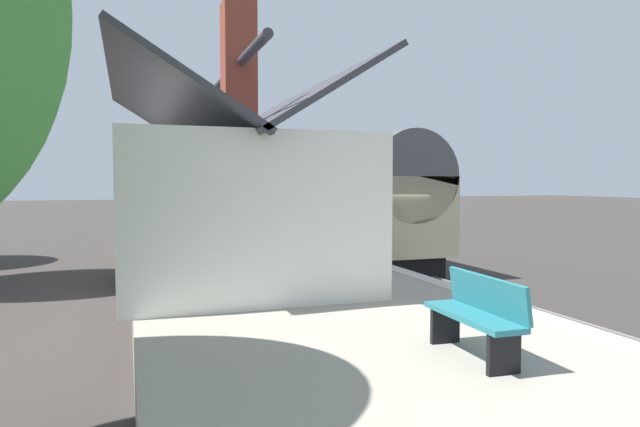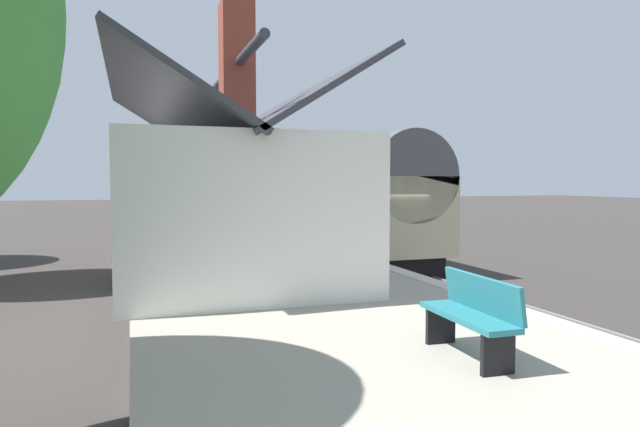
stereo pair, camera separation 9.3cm
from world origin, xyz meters
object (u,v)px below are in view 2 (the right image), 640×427
(planter_edge_far, at_px, (155,230))
(station_sign_board, at_px, (279,203))
(station_building, at_px, (224,203))
(planter_under_sign, at_px, (219,229))
(bench_platform_end, at_px, (240,227))
(bench_mid_platform, at_px, (472,314))
(train, at_px, (354,200))
(lamp_post_platform, at_px, (267,170))
(planter_by_door, at_px, (161,223))
(bench_near_building, at_px, (234,221))
(planter_bench_right, at_px, (199,217))

(planter_edge_far, bearing_deg, station_sign_board, -112.12)
(station_building, distance_m, planter_under_sign, 5.59)
(station_sign_board, bearing_deg, station_building, 156.13)
(bench_platform_end, height_order, planter_under_sign, planter_under_sign)
(bench_platform_end, relative_size, bench_mid_platform, 1.00)
(train, relative_size, lamp_post_platform, 2.89)
(planter_by_door, distance_m, station_sign_board, 4.50)
(train, height_order, station_sign_board, train)
(bench_near_building, bearing_deg, bench_platform_end, 173.45)
(planter_under_sign, relative_size, planter_edge_far, 0.92)
(lamp_post_platform, bearing_deg, planter_by_door, 60.45)
(bench_near_building, relative_size, planter_under_sign, 1.58)
(bench_platform_end, bearing_deg, planter_under_sign, 101.89)
(planter_bench_right, xyz_separation_m, lamp_post_platform, (-6.84, -1.50, 1.98))
(bench_mid_platform, height_order, planter_edge_far, bench_mid_platform)
(lamp_post_platform, xyz_separation_m, station_sign_board, (-0.51, -0.28, -1.10))
(train, distance_m, planter_bench_right, 8.60)
(train, height_order, planter_edge_far, train)
(station_building, bearing_deg, planter_edge_far, 7.32)
(station_building, distance_m, planter_by_door, 9.05)
(lamp_post_platform, bearing_deg, planter_edge_far, 73.43)
(planter_under_sign, bearing_deg, planter_edge_far, 33.51)
(bench_platform_end, bearing_deg, station_building, 165.93)
(lamp_post_platform, bearing_deg, bench_mid_platform, 175.90)
(planter_bench_right, distance_m, lamp_post_platform, 7.28)
(station_building, bearing_deg, bench_platform_end, -14.07)
(bench_near_building, bearing_deg, planter_by_door, 80.75)
(bench_platform_end, relative_size, planter_under_sign, 1.59)
(station_building, relative_size, lamp_post_platform, 2.35)
(bench_platform_end, xyz_separation_m, bench_near_building, (2.94, -0.34, 0.00))
(train, height_order, bench_mid_platform, train)
(bench_near_building, height_order, planter_by_door, bench_near_building)
(station_sign_board, bearing_deg, bench_platform_end, 121.70)
(train, relative_size, station_building, 1.23)
(bench_near_building, relative_size, station_sign_board, 0.89)
(bench_near_building, xyz_separation_m, planter_edge_far, (-0.44, 2.78, -0.21))
(planter_edge_far, distance_m, station_sign_board, 4.33)
(train, xyz_separation_m, lamp_post_platform, (0.39, 3.04, 1.02))
(planter_edge_far, bearing_deg, train, -102.45)
(bench_mid_platform, bearing_deg, planter_bench_right, 1.53)
(station_sign_board, bearing_deg, bench_mid_platform, 174.51)
(lamp_post_platform, bearing_deg, planter_under_sign, 129.72)
(planter_by_door, bearing_deg, train, -109.83)
(planter_under_sign, xyz_separation_m, planter_by_door, (3.51, 1.53, -0.01))
(planter_by_door, bearing_deg, planter_edge_far, 165.33)
(train, relative_size, planter_edge_far, 9.68)
(bench_mid_platform, bearing_deg, bench_platform_end, 1.12)
(planter_under_sign, bearing_deg, planter_bench_right, -2.61)
(train, height_order, planter_bench_right, train)
(planter_under_sign, bearing_deg, train, -76.58)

